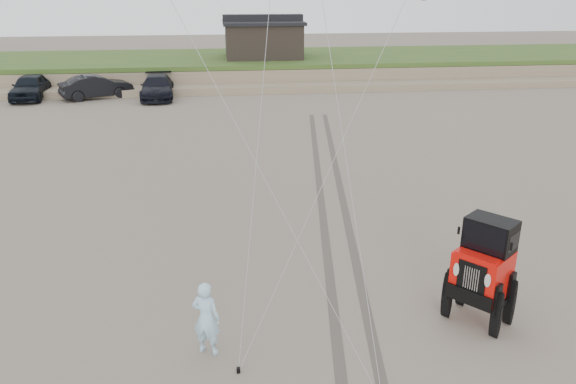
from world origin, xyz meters
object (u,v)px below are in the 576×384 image
at_px(jeep, 481,282).
at_px(man, 206,318).
at_px(cabin, 263,38).
at_px(truck_a, 30,87).
at_px(truck_b, 96,87).
at_px(truck_c, 157,87).

distance_m(jeep, man, 6.23).
relative_size(cabin, truck_a, 1.31).
bearing_deg(man, jeep, -153.02).
relative_size(cabin, jeep, 1.18).
height_order(cabin, truck_b, cabin).
xyz_separation_m(cabin, jeep, (1.93, -36.18, -2.23)).
relative_size(truck_b, man, 2.84).
height_order(cabin, truck_c, cabin).
height_order(truck_c, jeep, jeep).
distance_m(truck_b, jeep, 32.26).
bearing_deg(jeep, truck_b, 166.22).
distance_m(truck_b, man, 30.50).
bearing_deg(truck_b, jeep, -179.21).
bearing_deg(jeep, man, -125.50).
height_order(truck_a, truck_c, truck_a).
relative_size(truck_a, truck_b, 1.02).
height_order(truck_b, truck_c, truck_b).
xyz_separation_m(truck_a, jeep, (18.37, -29.30, 0.18)).
bearing_deg(truck_b, man, 169.85).
bearing_deg(man, truck_b, -52.24).
height_order(truck_a, jeep, jeep).
height_order(truck_a, truck_b, truck_a).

